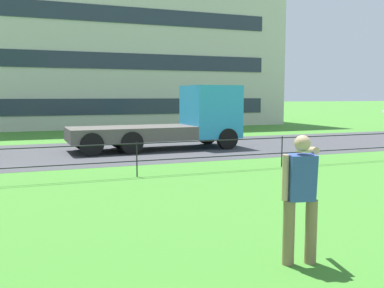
% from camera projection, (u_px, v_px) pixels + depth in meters
% --- Properties ---
extents(street_strip, '(80.00, 7.85, 0.01)m').
position_uv_depth(street_strip, '(103.00, 152.00, 17.73)').
color(street_strip, '#424247').
rests_on(street_strip, ground).
extents(park_fence, '(38.46, 0.04, 1.00)m').
position_uv_depth(park_fence, '(137.00, 153.00, 12.23)').
color(park_fence, black).
rests_on(park_fence, ground).
extents(person_thrower, '(0.64, 0.74, 1.78)m').
position_uv_depth(person_thrower, '(300.00, 195.00, 5.83)').
color(person_thrower, '#846B4C').
rests_on(person_thrower, ground).
extents(flatbed_truck_far_right, '(7.36, 2.59, 2.75)m').
position_uv_depth(flatbed_truck_far_right, '(180.00, 121.00, 18.79)').
color(flatbed_truck_far_right, '#2D99D1').
rests_on(flatbed_truck_far_right, ground).
extents(apartment_building_background, '(27.22, 11.29, 15.94)m').
position_uv_depth(apartment_building_background, '(101.00, 24.00, 34.16)').
color(apartment_building_background, beige).
rests_on(apartment_building_background, ground).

